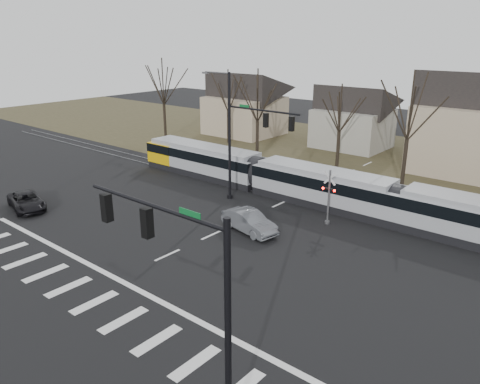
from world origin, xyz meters
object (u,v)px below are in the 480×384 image
Objects in this scene: tram at (321,185)px; rail_crossing_signal at (329,199)px; suv at (27,201)px; sedan at (249,221)px.

tram is 9.72× the size of rail_crossing_signal.
rail_crossing_signal reaches higher than suv.
rail_crossing_signal is (2.45, -3.21, 0.28)m from tram.
suv is (-17.02, -15.53, -0.96)m from tram.
tram is 8.31× the size of sedan.
sedan is at bearing -50.31° from suv.
sedan is (-0.97, -7.90, -0.87)m from tram.
sedan reaches higher than suv.
rail_crossing_signal reaches higher than tram.
rail_crossing_signal is at bearing -24.92° from sedan.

